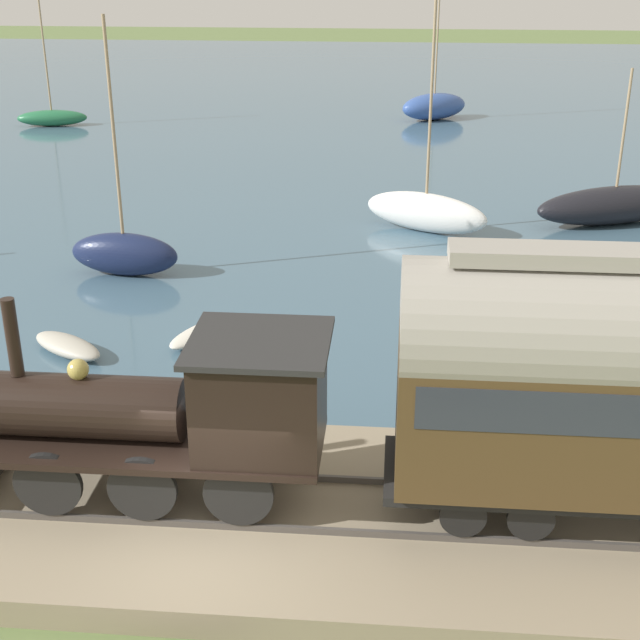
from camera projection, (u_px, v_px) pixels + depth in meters
The scene contains 11 objects.
ground_plane at pixel (215, 569), 14.55m from camera, with size 200.00×200.00×0.00m, color #607542.
harbor_water at pixel (354, 108), 55.19m from camera, with size 80.00×80.00×0.01m.
rail_embankment at pixel (228, 513), 15.56m from camera, with size 5.62×56.00×0.61m.
steam_locomotive at pixel (183, 407), 14.80m from camera, with size 2.15×6.38×3.55m.
sailboat_black at pixel (614, 205), 32.18m from camera, with size 3.69×6.33×5.50m.
sailboat_green at pixel (52, 117), 49.53m from camera, with size 1.83×3.95×7.15m.
sailboat_white at pixel (426, 211), 31.28m from camera, with size 2.97×4.56×8.55m.
sailboat_blue at pixel (434, 106), 51.21m from camera, with size 3.81×4.48×7.79m.
sailboat_navy at pixel (124, 253), 27.17m from camera, with size 1.38×3.45×7.63m.
rowboat_far_out at pixel (205, 332), 22.94m from camera, with size 2.54×1.97×0.36m.
rowboat_near_shore at pixel (67, 346), 22.07m from camera, with size 1.95×2.37×0.43m.
Camera 1 is at (-11.61, -2.74, 9.43)m, focal length 50.00 mm.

